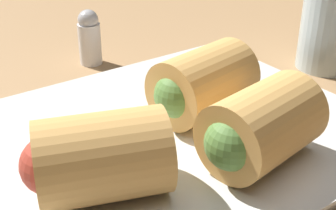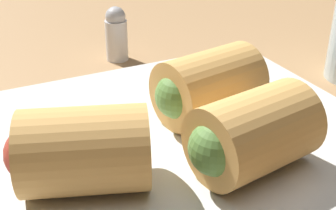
# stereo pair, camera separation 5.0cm
# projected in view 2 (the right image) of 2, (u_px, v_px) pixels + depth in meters

# --- Properties ---
(table_surface) EXTENTS (1.80, 1.40, 0.02)m
(table_surface) POSITION_uv_depth(u_px,v_px,m) (169.00, 162.00, 0.37)
(table_surface) COLOR #A87F54
(table_surface) RESTS_ON ground
(serving_plate) EXTENTS (0.33, 0.26, 0.01)m
(serving_plate) POSITION_uv_depth(u_px,v_px,m) (168.00, 138.00, 0.37)
(serving_plate) COLOR silver
(serving_plate) RESTS_ON table_surface
(roll_front_left) EXTENTS (0.09, 0.07, 0.06)m
(roll_front_left) POSITION_uv_depth(u_px,v_px,m) (204.00, 87.00, 0.37)
(roll_front_left) COLOR #DBA356
(roll_front_left) RESTS_ON serving_plate
(roll_front_right) EXTENTS (0.09, 0.07, 0.06)m
(roll_front_right) POSITION_uv_depth(u_px,v_px,m) (248.00, 135.00, 0.31)
(roll_front_right) COLOR #DBA356
(roll_front_right) RESTS_ON serving_plate
(roll_back_left) EXTENTS (0.09, 0.08, 0.06)m
(roll_back_left) POSITION_uv_depth(u_px,v_px,m) (77.00, 151.00, 0.29)
(roll_back_left) COLOR #DBA356
(roll_back_left) RESTS_ON serving_plate
(salt_shaker) EXTENTS (0.02, 0.02, 0.06)m
(salt_shaker) POSITION_uv_depth(u_px,v_px,m) (116.00, 34.00, 0.52)
(salt_shaker) COLOR silver
(salt_shaker) RESTS_ON table_surface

